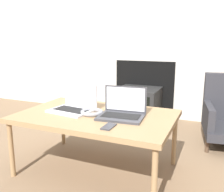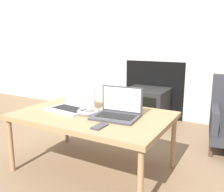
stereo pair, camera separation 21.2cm
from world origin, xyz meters
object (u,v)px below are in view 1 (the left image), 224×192
laptop_right (123,111)px  headphones (92,112)px  tv (138,105)px  phone (109,127)px  laptop_left (74,105)px

laptop_right → headphones: laptop_right is taller
laptop_right → tv: 1.36m
phone → laptop_left: bearing=148.3°
headphones → laptop_left: bearing=168.0°
headphones → tv: size_ratio=0.33×
laptop_left → tv: bearing=92.1°
laptop_left → phone: bearing=-24.3°
headphones → tv: headphones is taller
laptop_left → tv: laptop_left is taller
tv → laptop_right: bearing=-77.6°
laptop_left → phone: size_ratio=2.74×
laptop_right → phone: 0.26m
laptop_right → phone: bearing=-94.4°
laptop_right → headphones: size_ratio=1.98×
laptop_left → headphones: size_ratio=2.03×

